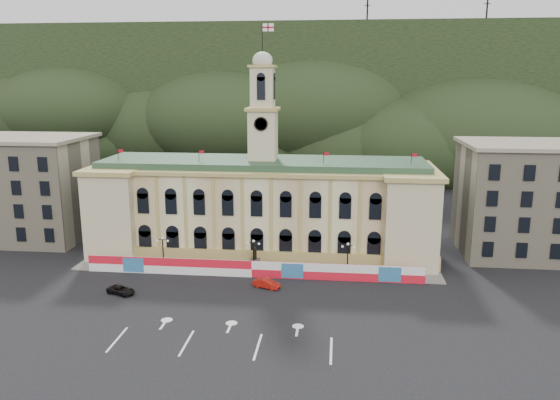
# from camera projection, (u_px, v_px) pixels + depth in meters

# --- Properties ---
(ground) EXTENTS (260.00, 260.00, 0.00)m
(ground) POSITION_uv_depth(u_px,v_px,m) (232.00, 321.00, 65.89)
(ground) COLOR black
(ground) RESTS_ON ground
(lane_markings) EXTENTS (26.00, 10.00, 0.02)m
(lane_markings) POSITION_uv_depth(u_px,v_px,m) (224.00, 341.00, 61.04)
(lane_markings) COLOR white
(lane_markings) RESTS_ON ground
(hill_ridge) EXTENTS (230.00, 80.00, 64.00)m
(hill_ridge) POSITION_uv_depth(u_px,v_px,m) (302.00, 106.00, 179.92)
(hill_ridge) COLOR black
(hill_ridge) RESTS_ON ground
(city_hall) EXTENTS (56.20, 17.60, 37.10)m
(city_hall) POSITION_uv_depth(u_px,v_px,m) (263.00, 206.00, 90.96)
(city_hall) COLOR beige
(city_hall) RESTS_ON ground
(side_building_left) EXTENTS (21.00, 17.00, 18.60)m
(side_building_left) POSITION_uv_depth(u_px,v_px,m) (30.00, 188.00, 98.33)
(side_building_left) COLOR tan
(side_building_left) RESTS_ON ground
(side_building_right) EXTENTS (21.00, 17.00, 18.60)m
(side_building_right) POSITION_uv_depth(u_px,v_px,m) (526.00, 199.00, 89.35)
(side_building_right) COLOR tan
(side_building_right) RESTS_ON ground
(hoarding_fence) EXTENTS (50.00, 0.44, 2.50)m
(hoarding_fence) POSITION_uv_depth(u_px,v_px,m) (252.00, 269.00, 80.22)
(hoarding_fence) COLOR red
(hoarding_fence) RESTS_ON ground
(pavement) EXTENTS (56.00, 5.50, 0.16)m
(pavement) POSITION_uv_depth(u_px,v_px,m) (255.00, 270.00, 83.09)
(pavement) COLOR slate
(pavement) RESTS_ON ground
(statue) EXTENTS (1.40, 1.40, 3.72)m
(statue) POSITION_uv_depth(u_px,v_px,m) (255.00, 263.00, 83.09)
(statue) COLOR #595651
(statue) RESTS_ON ground
(lamp_left) EXTENTS (1.96, 0.44, 5.15)m
(lamp_left) POSITION_uv_depth(u_px,v_px,m) (163.00, 250.00, 83.16)
(lamp_left) COLOR black
(lamp_left) RESTS_ON ground
(lamp_center) EXTENTS (1.96, 0.44, 5.15)m
(lamp_center) POSITION_uv_depth(u_px,v_px,m) (254.00, 253.00, 81.70)
(lamp_center) COLOR black
(lamp_center) RESTS_ON ground
(lamp_right) EXTENTS (1.96, 0.44, 5.15)m
(lamp_right) POSITION_uv_depth(u_px,v_px,m) (348.00, 256.00, 80.24)
(lamp_right) COLOR black
(lamp_right) RESTS_ON ground
(red_sedan) EXTENTS (3.90, 4.77, 1.28)m
(red_sedan) POSITION_uv_depth(u_px,v_px,m) (267.00, 283.00, 76.22)
(red_sedan) COLOR #A7150B
(red_sedan) RESTS_ON ground
(black_suv) EXTENTS (4.64, 5.31, 1.12)m
(black_suv) POSITION_uv_depth(u_px,v_px,m) (121.00, 290.00, 74.05)
(black_suv) COLOR black
(black_suv) RESTS_ON ground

